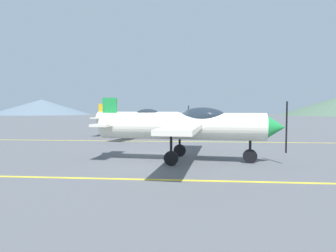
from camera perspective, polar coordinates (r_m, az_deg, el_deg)
The scene contains 6 objects.
ground_plane at distance 13.49m, azimuth -2.25°, elevation -6.47°, with size 400.00×400.00×0.00m, color #54565B.
apron_line_near at distance 9.52m, azimuth -5.48°, elevation -10.50°, with size 80.00×0.16×0.01m, color yellow.
apron_line_far at distance 20.82m, azimuth 0.39°, elevation -3.07°, with size 80.00×0.16×0.01m, color yellow.
airplane_near at distance 12.68m, azimuth 3.92°, elevation 0.15°, with size 8.24×9.46×2.83m.
airplane_mid at distance 24.06m, azimuth -5.46°, elevation 1.53°, with size 8.28×9.41×2.83m.
hill_left at distance 163.87m, azimuth -23.73°, elevation 3.45°, with size 50.06×50.06×7.99m, color slate.
Camera 1 is at (1.72, -13.19, 2.24)m, focal length 30.74 mm.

